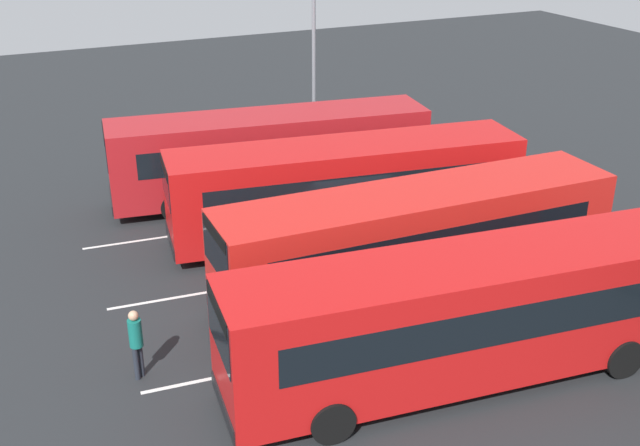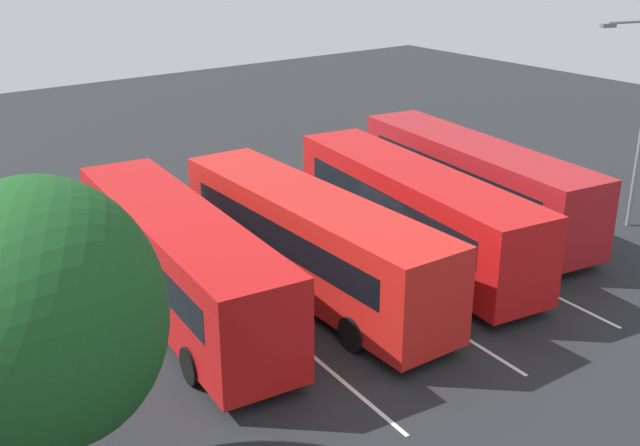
{
  "view_description": "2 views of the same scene",
  "coord_description": "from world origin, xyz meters",
  "px_view_note": "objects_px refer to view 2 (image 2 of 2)",
  "views": [
    {
      "loc": [
        10.08,
        18.56,
        10.95
      ],
      "look_at": [
        1.3,
        -0.55,
        1.44
      ],
      "focal_mm": 43.32,
      "sensor_mm": 36.0,
      "label": 1
    },
    {
      "loc": [
        -18.12,
        15.05,
        10.79
      ],
      "look_at": [
        1.03,
        0.69,
        1.49
      ],
      "focal_mm": 43.18,
      "sensor_mm": 36.0,
      "label": 2
    }
  ],
  "objects_px": {
    "bus_center_left": "(412,209)",
    "pedestrian": "(172,196)",
    "street_lamp": "(640,111)",
    "bus_center_right": "(309,239)",
    "bus_far_left": "(473,179)",
    "bus_far_right": "(178,259)",
    "depot_tree": "(45,313)"
  },
  "relations": [
    {
      "from": "bus_center_left",
      "to": "bus_far_right",
      "type": "bearing_deg",
      "value": 91.0
    },
    {
      "from": "pedestrian",
      "to": "street_lamp",
      "type": "height_order",
      "value": "street_lamp"
    },
    {
      "from": "bus_center_right",
      "to": "bus_far_right",
      "type": "xyz_separation_m",
      "value": [
        1.07,
        3.93,
        0.0
      ]
    },
    {
      "from": "pedestrian",
      "to": "bus_center_right",
      "type": "bearing_deg",
      "value": 58.15
    },
    {
      "from": "street_lamp",
      "to": "pedestrian",
      "type": "bearing_deg",
      "value": -22.03
    },
    {
      "from": "bus_far_left",
      "to": "bus_far_right",
      "type": "height_order",
      "value": "same"
    },
    {
      "from": "bus_center_right",
      "to": "pedestrian",
      "type": "distance_m",
      "value": 8.05
    },
    {
      "from": "bus_far_right",
      "to": "street_lamp",
      "type": "relative_size",
      "value": 1.5
    },
    {
      "from": "bus_center_right",
      "to": "bus_far_right",
      "type": "height_order",
      "value": "same"
    },
    {
      "from": "bus_far_left",
      "to": "bus_center_right",
      "type": "bearing_deg",
      "value": 105.18
    },
    {
      "from": "bus_center_left",
      "to": "pedestrian",
      "type": "xyz_separation_m",
      "value": [
        7.97,
        5.09,
        -0.67
      ]
    },
    {
      "from": "bus_far_right",
      "to": "street_lamp",
      "type": "height_order",
      "value": "street_lamp"
    },
    {
      "from": "bus_far_right",
      "to": "pedestrian",
      "type": "xyz_separation_m",
      "value": [
        6.92,
        -3.21,
        -0.67
      ]
    },
    {
      "from": "bus_center_left",
      "to": "depot_tree",
      "type": "bearing_deg",
      "value": 117.66
    },
    {
      "from": "bus_far_right",
      "to": "bus_center_right",
      "type": "bearing_deg",
      "value": -99.19
    },
    {
      "from": "bus_center_left",
      "to": "street_lamp",
      "type": "relative_size",
      "value": 1.5
    },
    {
      "from": "street_lamp",
      "to": "bus_center_right",
      "type": "bearing_deg",
      "value": 4.24
    },
    {
      "from": "bus_far_left",
      "to": "pedestrian",
      "type": "relative_size",
      "value": 6.42
    },
    {
      "from": "bus_far_left",
      "to": "pedestrian",
      "type": "bearing_deg",
      "value": 61.18
    },
    {
      "from": "bus_center_right",
      "to": "bus_far_right",
      "type": "bearing_deg",
      "value": 76.05
    },
    {
      "from": "pedestrian",
      "to": "street_lamp",
      "type": "xyz_separation_m",
      "value": [
        -10.73,
        -13.6,
        3.4
      ]
    },
    {
      "from": "street_lamp",
      "to": "depot_tree",
      "type": "xyz_separation_m",
      "value": [
        -2.12,
        22.33,
        -0.25
      ]
    },
    {
      "from": "bus_far_left",
      "to": "street_lamp",
      "type": "bearing_deg",
      "value": -122.68
    },
    {
      "from": "depot_tree",
      "to": "pedestrian",
      "type": "bearing_deg",
      "value": -34.19
    },
    {
      "from": "bus_far_left",
      "to": "pedestrian",
      "type": "xyz_separation_m",
      "value": [
        6.95,
        9.22,
        -0.67
      ]
    },
    {
      "from": "bus_center_right",
      "to": "street_lamp",
      "type": "distance_m",
      "value": 13.45
    },
    {
      "from": "bus_center_right",
      "to": "street_lamp",
      "type": "bearing_deg",
      "value": -100.71
    },
    {
      "from": "depot_tree",
      "to": "street_lamp",
      "type": "bearing_deg",
      "value": -84.58
    },
    {
      "from": "pedestrian",
      "to": "bus_far_right",
      "type": "bearing_deg",
      "value": 28.12
    },
    {
      "from": "bus_center_left",
      "to": "street_lamp",
      "type": "distance_m",
      "value": 9.36
    },
    {
      "from": "bus_far_left",
      "to": "bus_center_left",
      "type": "bearing_deg",
      "value": 112.1
    },
    {
      "from": "bus_center_right",
      "to": "pedestrian",
      "type": "relative_size",
      "value": 6.33
    }
  ]
}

